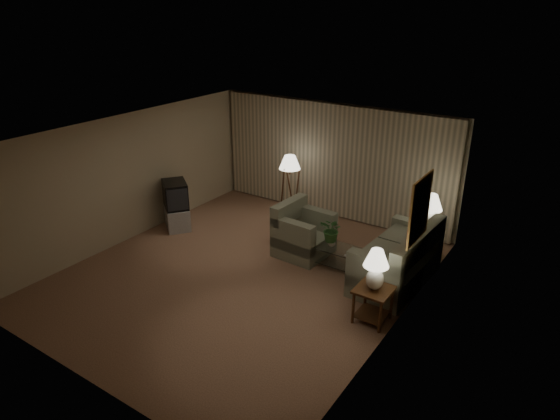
# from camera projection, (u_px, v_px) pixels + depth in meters

# --- Properties ---
(ground) EXTENTS (7.00, 7.00, 0.00)m
(ground) POSITION_uv_depth(u_px,v_px,m) (244.00, 273.00, 9.52)
(ground) COLOR #AA7B5E
(ground) RESTS_ON ground
(room_shell) EXTENTS (6.04, 7.02, 2.72)m
(room_shell) POSITION_uv_depth(u_px,v_px,m) (289.00, 166.00, 9.98)
(room_shell) COLOR #BEB092
(room_shell) RESTS_ON ground
(sofa) EXTENTS (2.10, 1.21, 0.88)m
(sofa) POSITION_uv_depth(u_px,v_px,m) (396.00, 261.00, 9.07)
(sofa) COLOR gray
(sofa) RESTS_ON ground
(armchair) EXTENTS (1.12, 1.07, 0.85)m
(armchair) POSITION_uv_depth(u_px,v_px,m) (304.00, 235.00, 10.09)
(armchair) COLOR gray
(armchair) RESTS_ON ground
(side_table_near) EXTENTS (0.56, 0.56, 0.60)m
(side_table_near) POSITION_uv_depth(u_px,v_px,m) (373.00, 299.00, 7.97)
(side_table_near) COLOR #381F0F
(side_table_near) RESTS_ON ground
(side_table_far) EXTENTS (0.46, 0.38, 0.60)m
(side_table_far) POSITION_uv_depth(u_px,v_px,m) (427.00, 240.00, 9.97)
(side_table_far) COLOR #381F0F
(side_table_far) RESTS_ON ground
(table_lamp_near) EXTENTS (0.40, 0.40, 0.70)m
(table_lamp_near) POSITION_uv_depth(u_px,v_px,m) (376.00, 266.00, 7.74)
(table_lamp_near) COLOR silver
(table_lamp_near) RESTS_ON side_table_near
(table_lamp_far) EXTENTS (0.44, 0.44, 0.76)m
(table_lamp_far) POSITION_uv_depth(u_px,v_px,m) (431.00, 209.00, 9.71)
(table_lamp_far) COLOR silver
(table_lamp_far) RESTS_ON side_table_far
(coffee_table) EXTENTS (0.99, 0.54, 0.41)m
(coffee_table) POSITION_uv_depth(u_px,v_px,m) (338.00, 255.00, 9.64)
(coffee_table) COLOR silver
(coffee_table) RESTS_ON ground
(tv_cabinet) EXTENTS (1.27, 1.26, 0.50)m
(tv_cabinet) POSITION_uv_depth(u_px,v_px,m) (177.00, 217.00, 11.36)
(tv_cabinet) COLOR #B4B4B6
(tv_cabinet) RESTS_ON ground
(crt_tv) EXTENTS (1.17, 1.16, 0.59)m
(crt_tv) POSITION_uv_depth(u_px,v_px,m) (175.00, 194.00, 11.15)
(crt_tv) COLOR black
(crt_tv) RESTS_ON tv_cabinet
(floor_lamp) EXTENTS (0.50, 0.50, 1.54)m
(floor_lamp) POSITION_uv_depth(u_px,v_px,m) (290.00, 186.00, 11.64)
(floor_lamp) COLOR #381F0F
(floor_lamp) RESTS_ON ground
(ottoman) EXTENTS (0.66, 0.66, 0.42)m
(ottoman) POSITION_uv_depth(u_px,v_px,m) (290.00, 225.00, 11.04)
(ottoman) COLOR #A55E38
(ottoman) RESTS_ON ground
(vase) EXTENTS (0.19, 0.19, 0.16)m
(vase) POSITION_uv_depth(u_px,v_px,m) (332.00, 242.00, 9.63)
(vase) COLOR white
(vase) RESTS_ON coffee_table
(flowers) EXTENTS (0.49, 0.44, 0.49)m
(flowers) POSITION_uv_depth(u_px,v_px,m) (332.00, 227.00, 9.50)
(flowers) COLOR #356D30
(flowers) RESTS_ON vase
(book) EXTENTS (0.22, 0.28, 0.02)m
(book) POSITION_uv_depth(u_px,v_px,m) (348.00, 253.00, 9.37)
(book) COLOR olive
(book) RESTS_ON coffee_table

